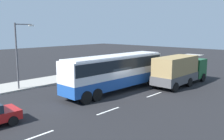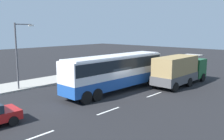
% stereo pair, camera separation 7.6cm
% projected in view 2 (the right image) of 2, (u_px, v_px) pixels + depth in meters
% --- Properties ---
extents(ground_plane, '(120.00, 120.00, 0.00)m').
position_uv_depth(ground_plane, '(116.00, 93.00, 23.86)').
color(ground_plane, black).
extents(sidewalk_curb, '(80.00, 4.00, 0.15)m').
position_uv_depth(sidewalk_curb, '(58.00, 79.00, 30.12)').
color(sidewalk_curb, '#A8A399').
rests_on(sidewalk_curb, ground_plane).
extents(lane_centreline, '(25.82, 0.16, 0.01)m').
position_uv_depth(lane_centreline, '(106.00, 112.00, 18.32)').
color(lane_centreline, white).
rests_on(lane_centreline, ground_plane).
extents(coach_bus, '(12.05, 2.88, 3.58)m').
position_uv_depth(coach_bus, '(116.00, 69.00, 24.07)').
color(coach_bus, '#1E4C9E').
rests_on(coach_bus, ground_plane).
extents(cargo_truck, '(8.45, 2.66, 3.22)m').
position_uv_depth(cargo_truck, '(180.00, 70.00, 26.89)').
color(cargo_truck, '#19592D').
rests_on(cargo_truck, ground_plane).
extents(pedestrian_near_curb, '(0.32, 0.32, 1.75)m').
position_uv_depth(pedestrian_near_curb, '(60.00, 71.00, 29.24)').
color(pedestrian_near_curb, '#38334C').
rests_on(pedestrian_near_curb, sidewalk_curb).
extents(street_lamp, '(2.07, 0.24, 6.57)m').
position_uv_depth(street_lamp, '(19.00, 51.00, 24.45)').
color(street_lamp, '#47474C').
rests_on(street_lamp, sidewalk_curb).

